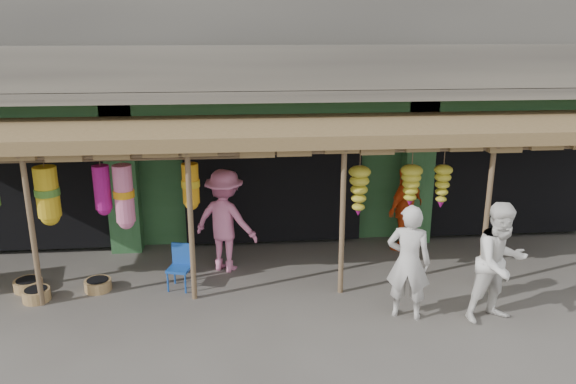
{
  "coord_description": "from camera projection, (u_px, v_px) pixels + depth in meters",
  "views": [
    {
      "loc": [
        -0.71,
        -8.89,
        4.46
      ],
      "look_at": [
        0.2,
        1.0,
        1.47
      ],
      "focal_mm": 35.0,
      "sensor_mm": 36.0,
      "label": 1
    }
  ],
  "objects": [
    {
      "name": "ground",
      "position": [
        282.0,
        289.0,
        9.83
      ],
      "size": [
        80.0,
        80.0,
        0.0
      ],
      "primitive_type": "plane",
      "color": "#514C47",
      "rests_on": "ground"
    },
    {
      "name": "basket_right",
      "position": [
        36.0,
        295.0,
        9.4
      ],
      "size": [
        0.51,
        0.51,
        0.2
      ],
      "primitive_type": "cylinder",
      "rotation": [
        0.0,
        0.0,
        0.14
      ],
      "color": "olive",
      "rests_on": "ground"
    },
    {
      "name": "person_shopper",
      "position": [
        225.0,
        221.0,
        10.37
      ],
      "size": [
        1.44,
        1.23,
        1.94
      ],
      "primitive_type": "imported",
      "rotation": [
        0.0,
        0.0,
        2.65
      ],
      "color": "pink",
      "rests_on": "ground"
    },
    {
      "name": "blue_chair",
      "position": [
        181.0,
        264.0,
        9.81
      ],
      "size": [
        0.46,
        0.47,
        0.78
      ],
      "rotation": [
        0.0,
        0.0,
        -0.27
      ],
      "color": "#1A4CAB",
      "rests_on": "ground"
    },
    {
      "name": "basket_left",
      "position": [
        98.0,
        285.0,
        9.77
      ],
      "size": [
        0.51,
        0.51,
        0.19
      ],
      "primitive_type": "cylinder",
      "rotation": [
        0.0,
        0.0,
        0.11
      ],
      "color": "olive",
      "rests_on": "ground"
    },
    {
      "name": "awning",
      "position": [
        269.0,
        136.0,
        9.84
      ],
      "size": [
        14.0,
        2.7,
        2.79
      ],
      "color": "brown",
      "rests_on": "ground"
    },
    {
      "name": "person_front",
      "position": [
        408.0,
        262.0,
        8.67
      ],
      "size": [
        0.79,
        0.66,
        1.86
      ],
      "primitive_type": "imported",
      "rotation": [
        0.0,
        0.0,
        2.77
      ],
      "color": "silver",
      "rests_on": "ground"
    },
    {
      "name": "building",
      "position": [
        265.0,
        71.0,
        13.5
      ],
      "size": [
        16.4,
        6.8,
        7.0
      ],
      "color": "gray",
      "rests_on": "ground"
    },
    {
      "name": "person_vendor",
      "position": [
        405.0,
        208.0,
        11.33
      ],
      "size": [
        1.08,
        0.99,
        1.78
      ],
      "primitive_type": "imported",
      "rotation": [
        0.0,
        0.0,
        3.82
      ],
      "color": "#EB4B16",
      "rests_on": "ground"
    },
    {
      "name": "person_right",
      "position": [
        500.0,
        263.0,
        8.56
      ],
      "size": [
        1.08,
        0.93,
        1.92
      ],
      "primitive_type": "imported",
      "rotation": [
        0.0,
        0.0,
        0.25
      ],
      "color": "white",
      "rests_on": "ground"
    },
    {
      "name": "basket_mid",
      "position": [
        28.0,
        285.0,
        9.78
      ],
      "size": [
        0.63,
        0.63,
        0.19
      ],
      "primitive_type": "cylinder",
      "rotation": [
        0.0,
        0.0,
        -0.38
      ],
      "color": "olive",
      "rests_on": "ground"
    }
  ]
}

